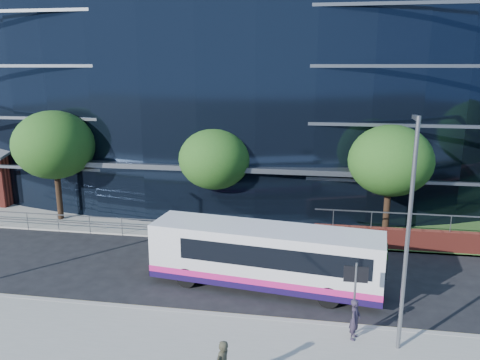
% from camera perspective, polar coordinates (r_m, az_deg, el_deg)
% --- Properties ---
extents(ground, '(200.00, 200.00, 0.00)m').
position_cam_1_polar(ground, '(19.94, -0.30, -15.11)').
color(ground, black).
rests_on(ground, ground).
extents(kerb, '(80.00, 0.25, 0.16)m').
position_cam_1_polar(kerb, '(19.04, -0.83, -16.34)').
color(kerb, gray).
rests_on(kerb, ground).
extents(yellow_line_outer, '(80.00, 0.08, 0.01)m').
position_cam_1_polar(yellow_line_outer, '(19.25, -0.72, -16.23)').
color(yellow_line_outer, gold).
rests_on(yellow_line_outer, ground).
extents(yellow_line_inner, '(80.00, 0.08, 0.01)m').
position_cam_1_polar(yellow_line_inner, '(19.37, -0.64, -16.01)').
color(yellow_line_inner, gold).
rests_on(yellow_line_inner, ground).
extents(far_forecourt, '(50.00, 8.00, 0.10)m').
position_cam_1_polar(far_forecourt, '(31.10, -7.83, -4.27)').
color(far_forecourt, gray).
rests_on(far_forecourt, ground).
extents(glass_office, '(44.00, 23.10, 16.00)m').
position_cam_1_polar(glass_office, '(38.71, -0.97, 11.40)').
color(glass_office, black).
rests_on(glass_office, ground).
extents(guard_railings, '(24.00, 0.05, 1.10)m').
position_cam_1_polar(guard_railings, '(27.99, -14.22, -4.99)').
color(guard_railings, slate).
rests_on(guard_railings, ground).
extents(street_sign, '(0.85, 0.09, 2.80)m').
position_cam_1_polar(street_sign, '(17.38, 13.89, -12.16)').
color(street_sign, slate).
rests_on(street_sign, pavement_near).
extents(tree_far_a, '(4.95, 4.95, 6.98)m').
position_cam_1_polar(tree_far_a, '(31.04, -21.71, 3.99)').
color(tree_far_a, black).
rests_on(tree_far_a, ground).
extents(tree_far_b, '(4.29, 4.29, 6.05)m').
position_cam_1_polar(tree_far_b, '(27.88, -3.10, 2.57)').
color(tree_far_b, black).
rests_on(tree_far_b, ground).
extents(tree_far_c, '(4.62, 4.62, 6.51)m').
position_cam_1_polar(tree_far_c, '(26.99, 17.87, 2.25)').
color(tree_far_c, black).
rests_on(tree_far_c, ground).
extents(streetlight_east, '(0.15, 0.77, 8.00)m').
position_cam_1_polar(streetlight_east, '(16.19, 19.83, -5.79)').
color(streetlight_east, slate).
rests_on(streetlight_east, pavement_near).
extents(city_bus, '(10.43, 3.64, 2.76)m').
position_cam_1_polar(city_bus, '(20.88, 3.26, -9.26)').
color(city_bus, silver).
rests_on(city_bus, ground).
extents(pedestrian, '(0.52, 0.64, 1.50)m').
position_cam_1_polar(pedestrian, '(17.73, 13.84, -16.16)').
color(pedestrian, '#272030').
rests_on(pedestrian, pavement_near).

